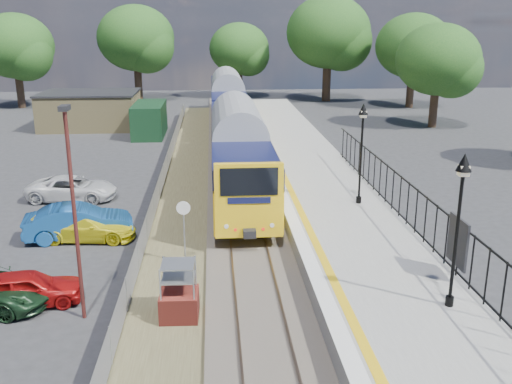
{
  "coord_description": "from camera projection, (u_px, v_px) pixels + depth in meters",
  "views": [
    {
      "loc": [
        -1.33,
        -18.67,
        8.93
      ],
      "look_at": [
        0.42,
        4.44,
        2.0
      ],
      "focal_mm": 40.0,
      "sensor_mm": 36.0,
      "label": 1
    }
  ],
  "objects": [
    {
      "name": "ground",
      "position": [
        254.0,
        281.0,
        20.49
      ],
      "size": [
        120.0,
        120.0,
        0.0
      ],
      "primitive_type": "plane",
      "color": "#2D2D30",
      "rests_on": "ground"
    },
    {
      "name": "car_yellow",
      "position": [
        86.0,
        226.0,
        24.2
      ],
      "size": [
        4.24,
        2.01,
        1.2
      ],
      "primitive_type": "imported",
      "rotation": [
        0.0,
        0.0,
        1.49
      ],
      "color": "yellow",
      "rests_on": "ground"
    },
    {
      "name": "brick_plinth",
      "position": [
        179.0,
        292.0,
        17.62
      ],
      "size": [
        1.21,
        1.21,
        1.9
      ],
      "rotation": [
        0.0,
        0.0,
        -0.03
      ],
      "color": "maroon",
      "rests_on": "ground"
    },
    {
      "name": "victorian_lamp_north",
      "position": [
        362.0,
        130.0,
        25.37
      ],
      "size": [
        0.44,
        0.44,
        4.6
      ],
      "color": "black",
      "rests_on": "platform"
    },
    {
      "name": "outbuilding",
      "position": [
        102.0,
        111.0,
        49.08
      ],
      "size": [
        10.8,
        10.1,
        3.12
      ],
      "color": "tan",
      "rests_on": "ground"
    },
    {
      "name": "platform",
      "position": [
        326.0,
        200.0,
        28.3
      ],
      "size": [
        5.0,
        70.0,
        0.9
      ],
      "primitive_type": "cube",
      "color": "gray",
      "rests_on": "ground"
    },
    {
      "name": "wire_fence",
      "position": [
        162.0,
        179.0,
        31.48
      ],
      "size": [
        0.06,
        52.0,
        1.2
      ],
      "color": "#999EA3",
      "rests_on": "ground"
    },
    {
      "name": "speed_sign",
      "position": [
        184.0,
        223.0,
        21.26
      ],
      "size": [
        0.52,
        0.1,
        2.59
      ],
      "rotation": [
        0.0,
        0.0,
        -0.02
      ],
      "color": "#999EA3",
      "rests_on": "ground"
    },
    {
      "name": "victorian_lamp_south",
      "position": [
        461.0,
        196.0,
        15.83
      ],
      "size": [
        0.44,
        0.44,
        4.6
      ],
      "color": "black",
      "rests_on": "platform"
    },
    {
      "name": "train",
      "position": [
        231.0,
        116.0,
        41.65
      ],
      "size": [
        2.82,
        40.83,
        3.51
      ],
      "color": "yellow",
      "rests_on": "ground"
    },
    {
      "name": "car_red",
      "position": [
        27.0,
        288.0,
        18.54
      ],
      "size": [
        3.73,
        2.03,
        1.2
      ],
      "primitive_type": "imported",
      "rotation": [
        0.0,
        0.0,
        1.75
      ],
      "color": "#AE1010",
      "rests_on": "ground"
    },
    {
      "name": "track_bed",
      "position": [
        231.0,
        199.0,
        29.67
      ],
      "size": [
        5.9,
        80.0,
        0.29
      ],
      "color": "#473F38",
      "rests_on": "ground"
    },
    {
      "name": "carpark_lamp",
      "position": [
        73.0,
        202.0,
        16.84
      ],
      "size": [
        0.25,
        0.5,
        6.68
      ],
      "color": "#4F1E1A",
      "rests_on": "ground"
    },
    {
      "name": "platform_edge",
      "position": [
        285.0,
        192.0,
        28.03
      ],
      "size": [
        0.9,
        70.0,
        0.01
      ],
      "color": "silver",
      "rests_on": "platform"
    },
    {
      "name": "palisade_fence",
      "position": [
        414.0,
        208.0,
        22.57
      ],
      "size": [
        0.12,
        26.0,
        2.0
      ],
      "color": "black",
      "rests_on": "platform"
    },
    {
      "name": "car_white",
      "position": [
        72.0,
        188.0,
        29.61
      ],
      "size": [
        4.69,
        2.5,
        1.26
      ],
      "primitive_type": "imported",
      "rotation": [
        0.0,
        0.0,
        1.48
      ],
      "color": "silver",
      "rests_on": "ground"
    },
    {
      "name": "tree_line",
      "position": [
        238.0,
        45.0,
        58.82
      ],
      "size": [
        56.8,
        43.8,
        11.88
      ],
      "color": "#332319",
      "rests_on": "ground"
    },
    {
      "name": "car_blue",
      "position": [
        79.0,
        222.0,
        24.32
      ],
      "size": [
        4.7,
        2.3,
        1.48
      ],
      "primitive_type": "imported",
      "rotation": [
        0.0,
        0.0,
        1.74
      ],
      "color": "#174D8F",
      "rests_on": "ground"
    }
  ]
}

